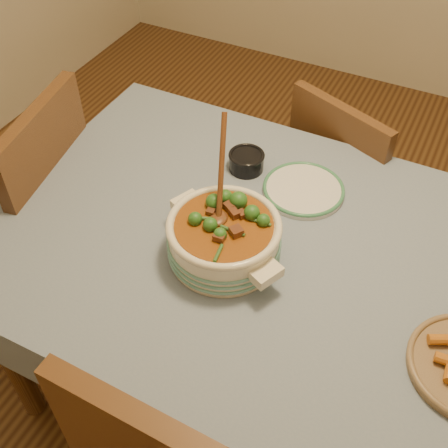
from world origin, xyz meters
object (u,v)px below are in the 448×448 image
at_px(white_plate, 304,189).
at_px(chair_left, 32,207).
at_px(condiment_bowl, 246,160).
at_px(chair_far, 346,180).
at_px(stew_casserole, 224,236).
at_px(dining_table, 285,277).

xyz_separation_m(white_plate, chair_left, (-0.88, -0.27, -0.22)).
relative_size(condiment_bowl, chair_far, 0.14).
relative_size(stew_casserole, condiment_bowl, 3.22).
distance_m(dining_table, chair_far, 0.70).
xyz_separation_m(condiment_bowl, chair_left, (-0.68, -0.29, -0.24)).
distance_m(stew_casserole, chair_far, 0.84).
xyz_separation_m(stew_casserole, white_plate, (0.10, 0.33, -0.06)).
bearing_deg(chair_far, dining_table, 112.78).
height_order(dining_table, chair_far, chair_far).
xyz_separation_m(stew_casserole, chair_left, (-0.77, 0.06, -0.29)).
xyz_separation_m(chair_far, chair_left, (-0.92, -0.69, 0.06)).
relative_size(white_plate, chair_left, 0.29).
bearing_deg(condiment_bowl, stew_casserole, -74.41).
bearing_deg(stew_casserole, white_plate, 72.89).
relative_size(white_plate, condiment_bowl, 2.32).
distance_m(dining_table, white_plate, 0.28).
xyz_separation_m(stew_casserole, chair_far, (0.14, 0.75, -0.34)).
relative_size(dining_table, stew_casserole, 4.39).
bearing_deg(condiment_bowl, dining_table, -47.56).
relative_size(stew_casserole, white_plate, 1.38).
relative_size(white_plate, chair_far, 0.32).
bearing_deg(chair_far, condiment_bowl, 80.83).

